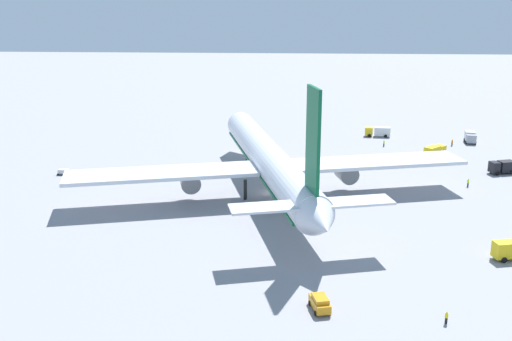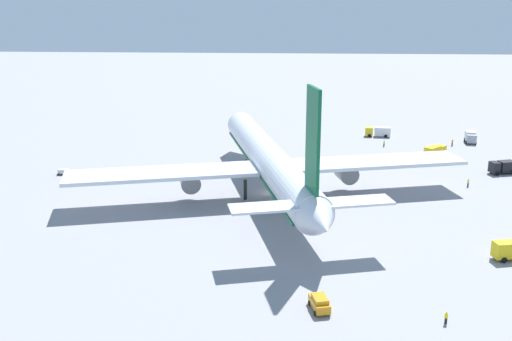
% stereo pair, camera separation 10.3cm
% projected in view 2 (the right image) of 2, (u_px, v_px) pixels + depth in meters
% --- Properties ---
extents(ground_plane, '(600.00, 600.00, 0.00)m').
position_uv_depth(ground_plane, '(268.00, 193.00, 121.93)').
color(ground_plane, gray).
extents(airliner, '(76.66, 78.05, 25.97)m').
position_uv_depth(airliner, '(269.00, 161.00, 118.59)').
color(airliner, silver).
rests_on(airliner, ground).
extents(service_truck_0, '(6.31, 6.29, 2.91)m').
position_uv_depth(service_truck_0, '(435.00, 151.00, 147.76)').
color(service_truck_0, yellow).
rests_on(service_truck_0, ground).
extents(service_truck_1, '(3.84, 6.00, 2.84)m').
position_uv_depth(service_truck_1, '(502.00, 167.00, 134.40)').
color(service_truck_1, black).
rests_on(service_truck_1, ground).
extents(service_truck_2, '(2.83, 7.13, 2.73)m').
position_uv_depth(service_truck_2, '(378.00, 131.00, 169.38)').
color(service_truck_2, yellow).
rests_on(service_truck_2, ground).
extents(service_truck_3, '(5.11, 3.20, 3.00)m').
position_uv_depth(service_truck_3, '(470.00, 137.00, 162.29)').
color(service_truck_3, '#999EA5').
rests_on(service_truck_3, ground).
extents(service_truck_5, '(3.37, 6.38, 2.91)m').
position_uv_depth(service_truck_5, '(512.00, 249.00, 90.80)').
color(service_truck_5, yellow).
rests_on(service_truck_5, ground).
extents(service_van, '(4.38, 2.82, 1.97)m').
position_uv_depth(service_van, '(320.00, 303.00, 76.27)').
color(service_van, orange).
rests_on(service_van, ground).
extents(baggage_cart_0, '(1.58, 3.45, 1.24)m').
position_uv_depth(baggage_cart_0, '(64.00, 172.00, 133.86)').
color(baggage_cart_0, '#595B60').
rests_on(baggage_cart_0, ground).
extents(ground_worker_0, '(0.53, 0.53, 1.75)m').
position_uv_depth(ground_worker_0, '(468.00, 183.00, 125.24)').
color(ground_worker_0, navy).
rests_on(ground_worker_0, ground).
extents(ground_worker_1, '(0.41, 0.41, 1.65)m').
position_uv_depth(ground_worker_1, '(446.00, 317.00, 73.16)').
color(ground_worker_1, black).
rests_on(ground_worker_1, ground).
extents(ground_worker_2, '(0.52, 0.52, 1.75)m').
position_uv_depth(ground_worker_2, '(452.00, 143.00, 159.10)').
color(ground_worker_2, black).
rests_on(ground_worker_2, ground).
extents(ground_worker_5, '(0.55, 0.55, 1.68)m').
position_uv_depth(ground_worker_5, '(384.00, 143.00, 158.49)').
color(ground_worker_5, black).
rests_on(ground_worker_5, ground).
extents(traffic_cone_0, '(0.36, 0.36, 0.55)m').
position_uv_depth(traffic_cone_0, '(382.00, 154.00, 149.97)').
color(traffic_cone_0, orange).
rests_on(traffic_cone_0, ground).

